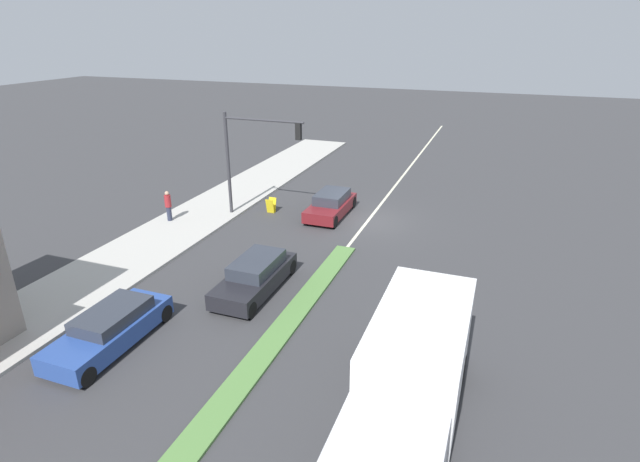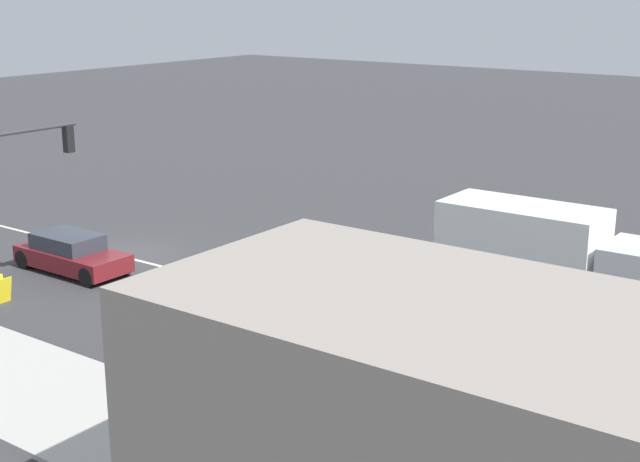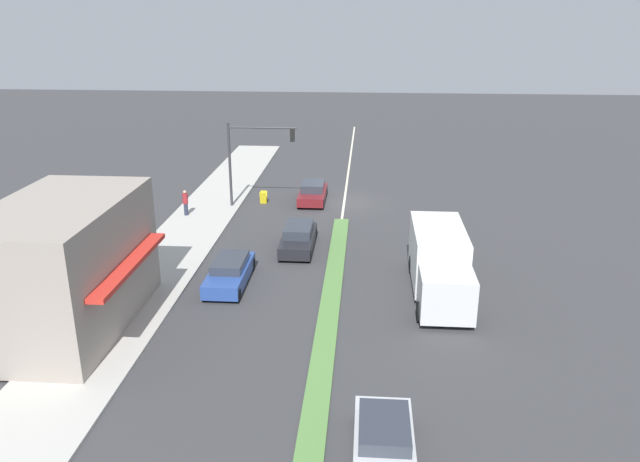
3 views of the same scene
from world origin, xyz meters
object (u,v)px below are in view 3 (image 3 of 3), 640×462
at_px(sedan_silver, 384,443).
at_px(sedan_dark, 298,238).
at_px(pedestrian, 185,202).
at_px(sedan_maroon, 313,192).
at_px(coupe_blue, 230,272).
at_px(traffic_signal_main, 251,151).
at_px(warning_aframe_sign, 263,197).
at_px(delivery_truck, 440,262).

bearing_deg(sedan_silver, sedan_dark, -75.59).
bearing_deg(pedestrian, sedan_maroon, -152.41).
height_order(coupe_blue, sedan_dark, sedan_dark).
height_order(coupe_blue, sedan_maroon, sedan_maroon).
height_order(traffic_signal_main, sedan_silver, traffic_signal_main).
distance_m(sedan_silver, sedan_dark, 17.69).
xyz_separation_m(coupe_blue, sedan_silver, (-7.20, 12.12, -0.01)).
height_order(warning_aframe_sign, coupe_blue, coupe_blue).
relative_size(delivery_truck, sedan_dark, 1.65).
bearing_deg(pedestrian, traffic_signal_main, -149.27).
bearing_deg(delivery_truck, pedestrian, -34.21).
xyz_separation_m(traffic_signal_main, warning_aframe_sign, (-0.58, -1.00, -3.47)).
height_order(traffic_signal_main, sedan_maroon, traffic_signal_main).
bearing_deg(sedan_silver, delivery_truck, -103.12).
xyz_separation_m(warning_aframe_sign, delivery_truck, (-10.54, 13.54, 1.04)).
xyz_separation_m(sedan_silver, sedan_maroon, (4.40, -26.33, 0.03)).
distance_m(traffic_signal_main, sedan_dark, 9.01).
distance_m(sedan_silver, sedan_maroon, 26.69).
bearing_deg(sedan_silver, coupe_blue, -59.29).
bearing_deg(delivery_truck, warning_aframe_sign, -52.08).
distance_m(pedestrian, sedan_silver, 25.38).
relative_size(pedestrian, sedan_silver, 0.41).
bearing_deg(coupe_blue, sedan_dark, -119.20).
height_order(pedestrian, coupe_blue, pedestrian).
bearing_deg(traffic_signal_main, warning_aframe_sign, -120.20).
height_order(sedan_silver, sedan_dark, sedan_dark).
relative_size(traffic_signal_main, sedan_silver, 1.39).
bearing_deg(traffic_signal_main, coupe_blue, 95.17).
distance_m(pedestrian, warning_aframe_sign, 5.61).
bearing_deg(sedan_maroon, warning_aframe_sign, 13.02).
relative_size(sedan_silver, sedan_dark, 0.89).
relative_size(coupe_blue, sedan_dark, 1.00).
relative_size(coupe_blue, sedan_silver, 1.13).
height_order(warning_aframe_sign, sedan_maroon, sedan_maroon).
height_order(pedestrian, sedan_silver, pedestrian).
distance_m(pedestrian, coupe_blue, 11.30).
xyz_separation_m(warning_aframe_sign, coupe_blue, (-0.54, 13.43, 0.18)).
xyz_separation_m(sedan_silver, sedan_dark, (4.40, -17.13, 0.04)).
bearing_deg(coupe_blue, sedan_maroon, -101.15).
xyz_separation_m(traffic_signal_main, sedan_maroon, (-3.92, -1.77, -3.27)).
xyz_separation_m(pedestrian, delivery_truck, (-15.03, 10.22, 0.48)).
bearing_deg(coupe_blue, traffic_signal_main, -84.83).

